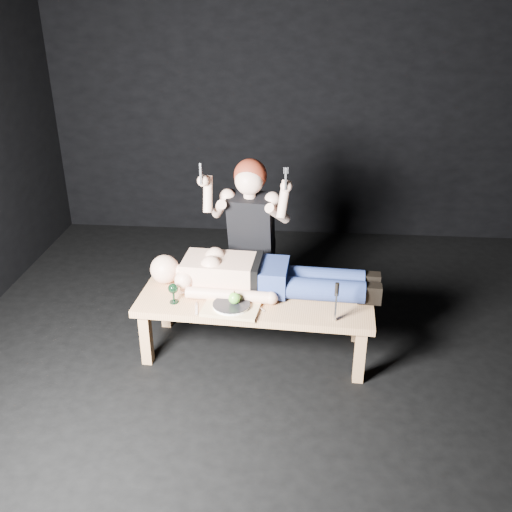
% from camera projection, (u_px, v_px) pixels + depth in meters
% --- Properties ---
extents(ground, '(5.00, 5.00, 0.00)m').
position_uv_depth(ground, '(287.00, 372.00, 3.95)').
color(ground, black).
rests_on(ground, ground).
extents(back_wall, '(5.00, 0.00, 5.00)m').
position_uv_depth(back_wall, '(299.00, 90.00, 5.55)').
color(back_wall, black).
rests_on(back_wall, ground).
extents(table, '(1.67, 0.71, 0.45)m').
position_uv_depth(table, '(255.00, 325.00, 4.09)').
color(table, tan).
rests_on(table, ground).
extents(lying_man, '(1.72, 0.61, 0.27)m').
position_uv_depth(lying_man, '(265.00, 273.00, 4.04)').
color(lying_man, '#D9AB8A').
rests_on(lying_man, table).
extents(kneeling_woman, '(0.81, 0.89, 1.35)m').
position_uv_depth(kneeling_woman, '(253.00, 236.00, 4.41)').
color(kneeling_woman, black).
rests_on(kneeling_woman, ground).
extents(serving_tray, '(0.41, 0.31, 0.02)m').
position_uv_depth(serving_tray, '(231.00, 308.00, 3.84)').
color(serving_tray, tan).
rests_on(serving_tray, table).
extents(plate, '(0.28, 0.28, 0.02)m').
position_uv_depth(plate, '(231.00, 305.00, 3.84)').
color(plate, white).
rests_on(plate, serving_tray).
extents(apple, '(0.08, 0.08, 0.08)m').
position_uv_depth(apple, '(234.00, 298.00, 3.82)').
color(apple, '#32971E').
rests_on(apple, plate).
extents(goblet, '(0.08, 0.08, 0.15)m').
position_uv_depth(goblet, '(173.00, 293.00, 3.90)').
color(goblet, black).
rests_on(goblet, table).
extents(fork_flat, '(0.05, 0.17, 0.01)m').
position_uv_depth(fork_flat, '(196.00, 308.00, 3.85)').
color(fork_flat, '#B2B2B7').
rests_on(fork_flat, table).
extents(knife_flat, '(0.02, 0.17, 0.01)m').
position_uv_depth(knife_flat, '(256.00, 312.00, 3.81)').
color(knife_flat, '#B2B2B7').
rests_on(knife_flat, table).
extents(spoon_flat, '(0.12, 0.15, 0.01)m').
position_uv_depth(spoon_flat, '(257.00, 306.00, 3.88)').
color(spoon_flat, '#B2B2B7').
rests_on(spoon_flat, table).
extents(carving_knife, '(0.04, 0.04, 0.28)m').
position_uv_depth(carving_knife, '(336.00, 302.00, 3.66)').
color(carving_knife, '#B2B2B7').
rests_on(carving_knife, table).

